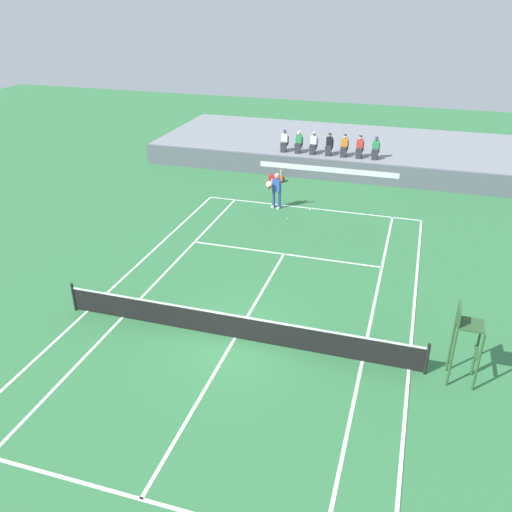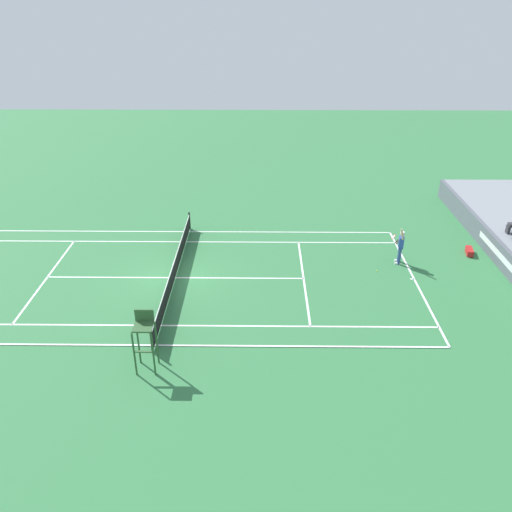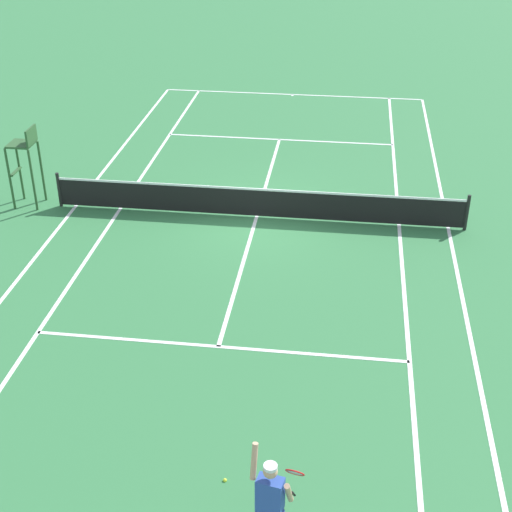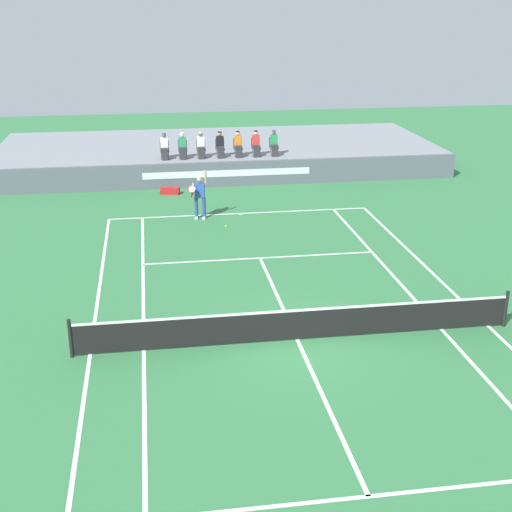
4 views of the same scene
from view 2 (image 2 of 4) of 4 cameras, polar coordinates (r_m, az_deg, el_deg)
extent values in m
plane|color=#337542|center=(26.17, -8.87, -2.42)|extent=(80.00, 80.00, 0.00)
cube|color=#337542|center=(26.16, -8.87, -2.40)|extent=(10.98, 23.78, 0.02)
cube|color=white|center=(26.90, 17.00, -2.44)|extent=(10.98, 0.10, 0.01)
cube|color=white|center=(30.98, -7.37, 2.67)|extent=(0.10, 23.78, 0.01)
cube|color=white|center=(21.65, -11.05, -9.61)|extent=(0.10, 23.78, 0.01)
cube|color=white|center=(29.75, -7.70, 1.56)|extent=(0.10, 23.78, 0.01)
cube|color=white|center=(22.74, -10.41, -7.52)|extent=(0.10, 23.78, 0.01)
cube|color=white|center=(25.89, 5.26, -2.47)|extent=(8.22, 0.10, 0.01)
cube|color=white|center=(27.93, -21.95, -2.16)|extent=(8.22, 0.10, 0.01)
cube|color=white|center=(26.16, -8.87, -2.37)|extent=(0.10, 12.80, 0.01)
cube|color=white|center=(26.88, 16.80, -2.44)|extent=(0.10, 0.20, 0.01)
cylinder|color=black|center=(31.18, -7.32, 3.88)|extent=(0.10, 0.10, 1.07)
cylinder|color=black|center=(20.99, -11.40, -9.23)|extent=(0.10, 0.10, 1.07)
cube|color=black|center=(25.94, -8.94, -1.50)|extent=(11.78, 0.02, 0.84)
cube|color=white|center=(25.74, -9.01, -0.68)|extent=(11.78, 0.03, 0.06)
cube|color=silver|center=(28.29, 26.24, -1.22)|extent=(8.15, 0.01, 0.32)
cylinder|color=#4C4C51|center=(30.68, 26.33, 2.45)|extent=(0.04, 0.04, 0.38)
cylinder|color=#4C4C51|center=(30.96, 26.08, 2.73)|extent=(0.04, 0.04, 0.38)
cube|color=#2D2D33|center=(30.74, 25.97, 2.65)|extent=(0.30, 0.14, 0.44)
cylinder|color=navy|center=(27.90, 15.50, -0.08)|extent=(0.15, 0.15, 0.92)
cylinder|color=navy|center=(28.19, 15.47, 0.22)|extent=(0.15, 0.15, 0.92)
cube|color=white|center=(28.08, 15.27, -0.81)|extent=(0.17, 0.30, 0.10)
cube|color=white|center=(28.37, 15.25, -0.51)|extent=(0.17, 0.30, 0.10)
cube|color=#2D4CA8|center=(27.72, 15.68, 1.47)|extent=(0.44, 0.31, 0.60)
sphere|color=tan|center=(27.52, 15.80, 2.35)|extent=(0.22, 0.22, 0.22)
cylinder|color=white|center=(27.49, 15.82, 2.52)|extent=(0.21, 0.21, 0.06)
cylinder|color=tan|center=(27.25, 15.78, 2.30)|extent=(0.13, 0.23, 0.61)
cylinder|color=tan|center=(27.94, 15.46, 1.75)|extent=(0.15, 0.34, 0.56)
cylinder|color=black|center=(28.02, 15.18, 1.57)|extent=(0.07, 0.19, 0.25)
torus|color=red|center=(27.86, 14.89, 2.06)|extent=(0.34, 0.25, 0.26)
cylinder|color=silver|center=(27.86, 14.89, 2.06)|extent=(0.30, 0.21, 0.22)
sphere|color=#D1E533|center=(27.14, 13.16, -1.61)|extent=(0.07, 0.07, 0.07)
cylinder|color=#2D562D|center=(19.66, -11.22, -10.57)|extent=(0.07, 0.07, 1.90)
cylinder|color=#2D562D|center=(19.81, -13.24, -10.48)|extent=(0.07, 0.07, 1.90)
cylinder|color=#2D562D|center=(20.20, -10.85, -9.35)|extent=(0.07, 0.07, 1.90)
cylinder|color=#2D562D|center=(20.35, -12.81, -9.27)|extent=(0.07, 0.07, 1.90)
cube|color=#2D562D|center=(19.43, -12.31, -7.61)|extent=(0.70, 0.70, 0.06)
cube|color=#2D562D|center=(19.56, -12.18, -6.37)|extent=(0.06, 0.70, 0.48)
cube|color=#2D562D|center=(19.70, -12.24, -10.24)|extent=(0.10, 0.70, 0.04)
cube|color=red|center=(30.40, 22.41, 0.48)|extent=(0.89, 0.48, 0.32)
cylinder|color=red|center=(30.78, 22.30, 0.83)|extent=(0.12, 0.33, 0.32)
cylinder|color=red|center=(30.03, 22.52, 0.13)|extent=(0.12, 0.33, 0.32)
camera|label=1|loc=(25.11, -46.27, 13.47)|focal=37.83mm
camera|label=3|loc=(29.26, 33.16, 17.09)|focal=52.21mm
camera|label=4|loc=(33.70, -39.29, 14.56)|focal=49.43mm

